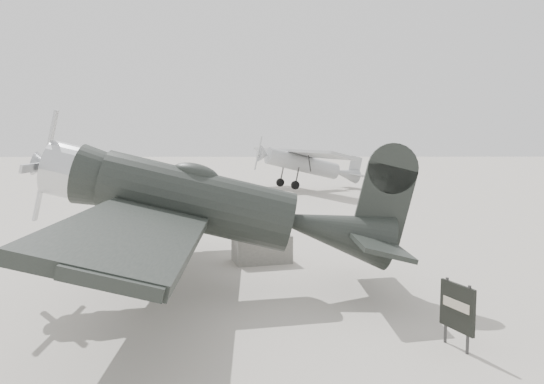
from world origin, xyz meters
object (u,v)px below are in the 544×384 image
Objects in this scene: lowwing_monoplane at (215,206)px; highwing_monoplane at (307,161)px; sign_board at (457,308)px; equipment_block at (262,248)px.

lowwing_monoplane reaches higher than highwing_monoplane.
highwing_monoplane is 9.40× the size of sign_board.
sign_board reaches higher than equipment_block.
lowwing_monoplane is 23.83m from highwing_monoplane.
lowwing_monoplane is 10.10× the size of sign_board.
highwing_monoplane is 6.89× the size of equipment_block.
sign_board is (0.44, -26.76, -1.29)m from highwing_monoplane.
highwing_monoplane reaches higher than equipment_block.
equipment_block is (-2.89, -20.48, -1.58)m from highwing_monoplane.
sign_board is at bearing -113.35° from highwing_monoplane.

